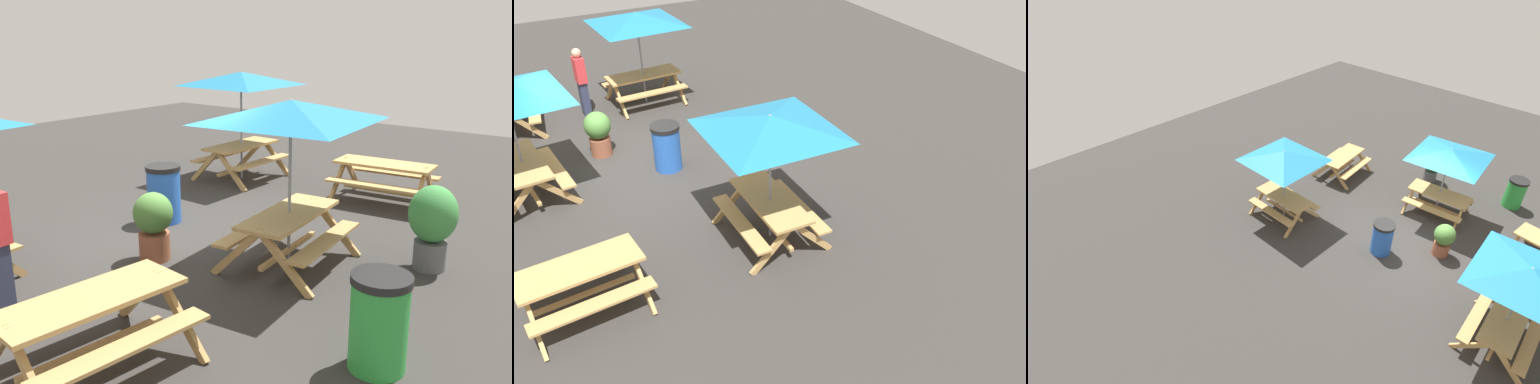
# 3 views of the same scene
# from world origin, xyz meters

# --- Properties ---
(ground_plane) EXTENTS (24.00, 24.00, 0.00)m
(ground_plane) POSITION_xyz_m (0.00, 0.00, 0.00)
(ground_plane) COLOR #33302D
(ground_plane) RESTS_ON ground
(picnic_table_0) EXTENTS (1.95, 1.71, 0.81)m
(picnic_table_0) POSITION_xyz_m (3.14, 1.58, 0.56)
(picnic_table_0) COLOR tan
(picnic_table_0) RESTS_ON ground
(picnic_table_1) EXTENTS (2.83, 2.83, 2.34)m
(picnic_table_1) POSITION_xyz_m (-3.38, -1.80, 1.99)
(picnic_table_1) COLOR tan
(picnic_table_1) RESTS_ON ground
(picnic_table_2) EXTENTS (2.81, 2.81, 2.34)m
(picnic_table_2) POSITION_xyz_m (-0.08, 1.67, 1.99)
(picnic_table_2) COLOR tan
(picnic_table_2) RESTS_ON ground
(picnic_table_3) EXTENTS (1.67, 1.92, 0.81)m
(picnic_table_3) POSITION_xyz_m (-3.61, 1.43, 0.56)
(picnic_table_3) COLOR tan
(picnic_table_3) RESTS_ON ground
(trash_bin_blue) EXTENTS (0.59, 0.59, 0.98)m
(trash_bin_blue) POSITION_xyz_m (-0.33, -1.04, 0.49)
(trash_bin_blue) COLOR blue
(trash_bin_blue) RESTS_ON ground
(trash_bin_green) EXTENTS (0.59, 0.59, 0.98)m
(trash_bin_green) POSITION_xyz_m (1.49, 3.76, 0.49)
(trash_bin_green) COLOR green
(trash_bin_green) RESTS_ON ground
(potted_plant_0) EXTENTS (0.66, 0.66, 1.18)m
(potted_plant_0) POSITION_xyz_m (-1.13, 3.28, 0.68)
(potted_plant_0) COLOR #59595B
(potted_plant_0) RESTS_ON ground
(potted_plant_1) EXTENTS (0.56, 0.56, 0.99)m
(potted_plant_1) POSITION_xyz_m (0.92, 0.04, 0.55)
(potted_plant_1) COLOR #935138
(potted_plant_1) RESTS_ON ground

